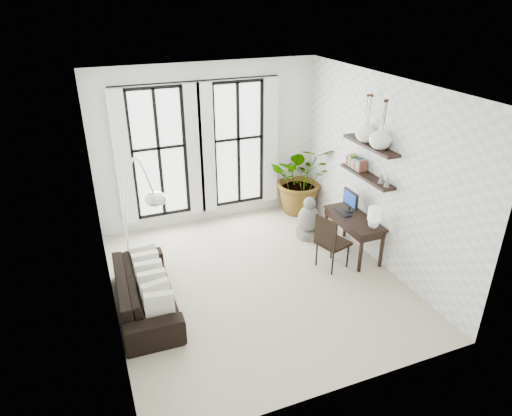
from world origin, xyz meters
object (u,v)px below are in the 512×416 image
desk_chair (330,239)px  arc_lamp (137,190)px  sofa (145,291)px  buddha (309,220)px  plant (302,177)px  desk (356,221)px

desk_chair → arc_lamp: size_ratio=0.44×
sofa → buddha: size_ratio=2.47×
desk_chair → buddha: (0.20, 1.12, -0.21)m
plant → desk: (0.05, -2.02, -0.07)m
buddha → desk: bearing=-63.9°
desk → desk_chair: bearing=-161.1°
plant → desk_chair: size_ratio=1.55×
arc_lamp → buddha: (3.20, 0.58, -1.39)m
desk → arc_lamp: (-3.64, 0.32, 1.04)m
plant → buddha: bearing=-109.6°
sofa → buddha: buddha is taller
desk_chair → buddha: desk_chair is taller
plant → desk: plant is taller
sofa → plant: (3.70, 2.17, 0.47)m
sofa → desk_chair: size_ratio=2.09×
sofa → buddha: bearing=-70.2°
sofa → desk_chair: 3.12m
desk → arc_lamp: arc_lamp is taller
sofa → desk: desk is taller
plant → arc_lamp: arc_lamp is taller
sofa → arc_lamp: arc_lamp is taller
desk → buddha: bearing=116.1°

